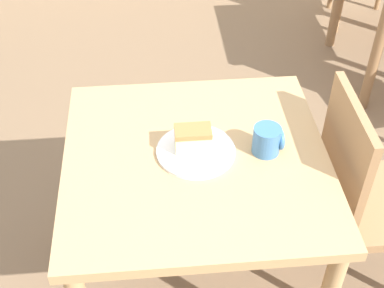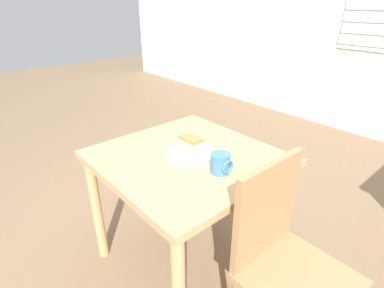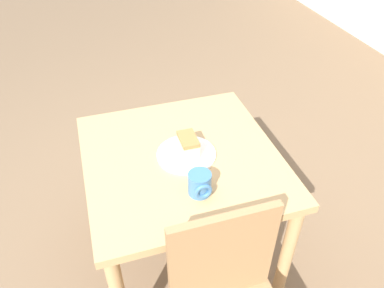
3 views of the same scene
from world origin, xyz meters
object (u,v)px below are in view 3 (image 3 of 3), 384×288
dining_table_near (182,174)px  cake_slice (188,144)px  plate (186,154)px  coffee_mug (200,184)px

dining_table_near → cake_slice: (-0.01, 0.03, 0.17)m
plate → coffee_mug: coffee_mug is taller
dining_table_near → cake_slice: cake_slice is taller
dining_table_near → cake_slice: bearing=102.1°
plate → dining_table_near: bearing=-93.2°
dining_table_near → plate: bearing=86.8°
dining_table_near → plate: size_ratio=3.33×
cake_slice → coffee_mug: coffee_mug is taller
cake_slice → coffee_mug: size_ratio=1.20×
coffee_mug → dining_table_near: bearing=-178.1°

